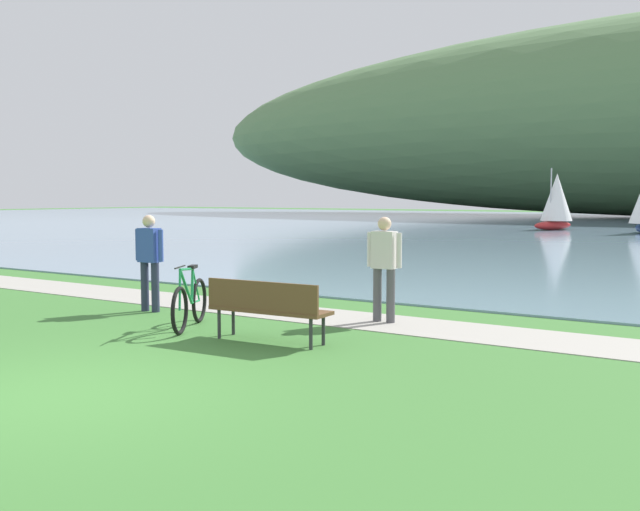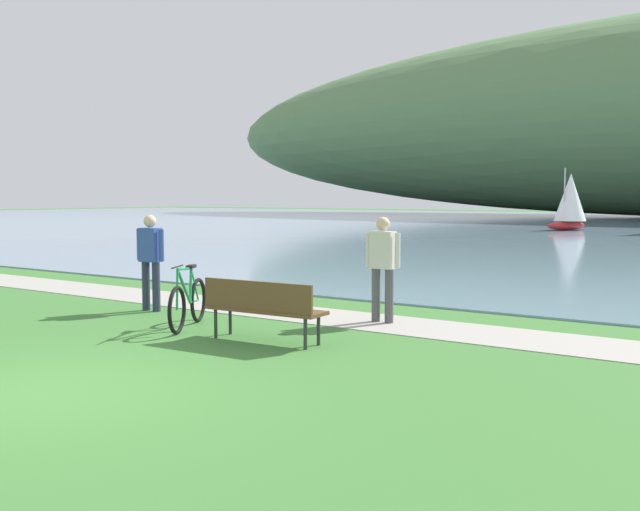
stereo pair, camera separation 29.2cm
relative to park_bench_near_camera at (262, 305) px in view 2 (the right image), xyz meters
name	(u,v)px [view 2 (the right image)]	position (x,y,z in m)	size (l,w,h in m)	color
ground_plane	(40,394)	(-0.24, -3.35, -0.52)	(200.00, 200.00, 0.00)	#3D7533
shoreline_path	(337,318)	(-0.24, 2.28, -0.52)	(60.00, 1.50, 0.01)	#A39E93
park_bench_near_camera	(262,305)	(0.00, 0.00, 0.00)	(1.82, 0.58, 0.88)	brown
bicycle_leaning_near_bench	(188,302)	(-1.66, 0.22, -0.12)	(0.85, 1.61, 1.01)	black
person_at_shoreline	(383,262)	(0.61, 2.32, 0.46)	(0.61, 0.23, 1.71)	#4C4C51
person_on_the_grass	(151,256)	(-3.40, 1.06, 0.46)	(0.61, 0.25, 1.71)	#282D47
sailboat_mid_bay	(570,201)	(-5.67, 35.95, 1.25)	(2.44, 3.22, 3.67)	#B22323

